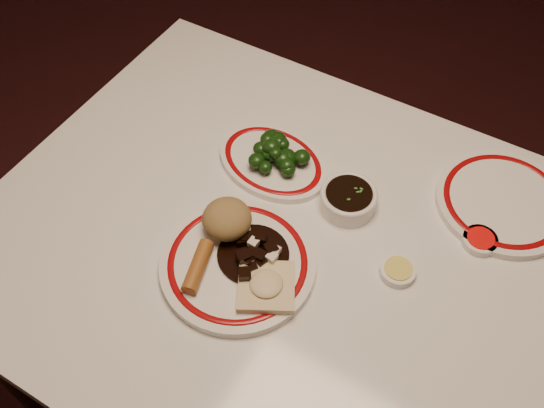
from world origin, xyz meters
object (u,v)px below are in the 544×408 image
at_px(broccoli_plate, 273,162).
at_px(rice_mound, 227,219).
at_px(stirfry_heap, 254,253).
at_px(main_plate, 238,264).
at_px(fried_wonton, 266,286).
at_px(broccoli_pile, 276,151).
at_px(soy_bowl, 348,200).
at_px(dining_table, 301,275).
at_px(spring_roll, 198,266).

bearing_deg(broccoli_plate, rice_mound, -84.96).
distance_m(rice_mound, stirfry_heap, 0.08).
distance_m(main_plate, fried_wonton, 0.08).
relative_size(broccoli_pile, soy_bowl, 1.08).
bearing_deg(stirfry_heap, broccoli_plate, 112.19).
relative_size(dining_table, broccoli_plate, 4.53).
height_order(rice_mound, stirfry_heap, rice_mound).
distance_m(main_plate, spring_roll, 0.07).
height_order(rice_mound, spring_roll, rice_mound).
xyz_separation_m(dining_table, main_plate, (-0.08, -0.09, 0.10)).
relative_size(fried_wonton, broccoli_pile, 1.14).
bearing_deg(fried_wonton, broccoli_pile, 116.94).
xyz_separation_m(dining_table, broccoli_pile, (-0.15, 0.15, 0.13)).
distance_m(dining_table, fried_wonton, 0.17).
xyz_separation_m(broccoli_plate, soy_bowl, (0.18, -0.02, 0.01)).
relative_size(main_plate, stirfry_heap, 2.60).
distance_m(rice_mound, soy_bowl, 0.24).
height_order(dining_table, broccoli_plate, broccoli_plate).
xyz_separation_m(stirfry_heap, soy_bowl, (0.09, 0.20, -0.01)).
bearing_deg(fried_wonton, broccoli_plate, 118.33).
height_order(broccoli_plate, soy_bowl, soy_bowl).
bearing_deg(stirfry_heap, dining_table, 46.11).
height_order(fried_wonton, soy_bowl, fried_wonton).
distance_m(broccoli_pile, soy_bowl, 0.17).
xyz_separation_m(broccoli_plate, broccoli_pile, (0.01, 0.01, 0.03)).
distance_m(spring_roll, soy_bowl, 0.31).
height_order(rice_mound, soy_bowl, rice_mound).
relative_size(broccoli_plate, broccoli_pile, 2.31).
relative_size(main_plate, soy_bowl, 3.18).
relative_size(fried_wonton, stirfry_heap, 1.00).
bearing_deg(rice_mound, fried_wonton, -29.85).
height_order(spring_roll, soy_bowl, spring_roll).
xyz_separation_m(broccoli_pile, soy_bowl, (0.17, -0.02, -0.02)).
xyz_separation_m(dining_table, spring_roll, (-0.13, -0.14, 0.12)).
distance_m(rice_mound, broccoli_pile, 0.20).
distance_m(fried_wonton, broccoli_plate, 0.30).
distance_m(dining_table, stirfry_heap, 0.15).
xyz_separation_m(dining_table, fried_wonton, (-0.01, -0.11, 0.12)).
bearing_deg(dining_table, broccoli_pile, 133.61).
relative_size(dining_table, rice_mound, 13.35).
relative_size(rice_mound, stirfry_heap, 0.69).
xyz_separation_m(rice_mound, stirfry_heap, (0.07, -0.03, -0.02)).
bearing_deg(broccoli_plate, stirfry_heap, -67.81).
bearing_deg(main_plate, fried_wonton, -16.56).
bearing_deg(main_plate, broccoli_plate, 106.07).
height_order(stirfry_heap, broccoli_plate, stirfry_heap).
height_order(main_plate, spring_roll, spring_roll).
distance_m(stirfry_heap, broccoli_pile, 0.24).
bearing_deg(dining_table, broccoli_plate, 135.66).
xyz_separation_m(main_plate, broccoli_plate, (-0.07, 0.24, -0.00)).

